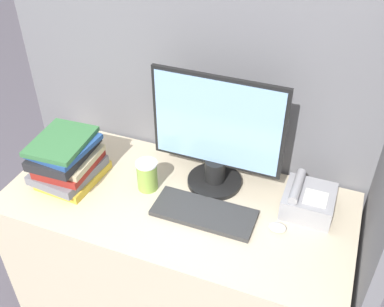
{
  "coord_description": "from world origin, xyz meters",
  "views": [
    {
      "loc": [
        0.53,
        -0.88,
        1.98
      ],
      "look_at": [
        0.05,
        0.35,
        0.97
      ],
      "focal_mm": 42.0,
      "sensor_mm": 36.0,
      "label": 1
    }
  ],
  "objects_px": {
    "book_stack": "(68,160)",
    "desk_telephone": "(308,200)",
    "monitor": "(216,138)",
    "coffee_cup": "(147,175)",
    "mouse": "(277,227)",
    "keyboard": "(204,213)"
  },
  "relations": [
    {
      "from": "monitor",
      "to": "desk_telephone",
      "type": "distance_m",
      "value": 0.43
    },
    {
      "from": "mouse",
      "to": "desk_telephone",
      "type": "xyz_separation_m",
      "value": [
        0.08,
        0.15,
        0.03
      ]
    },
    {
      "from": "mouse",
      "to": "coffee_cup",
      "type": "relative_size",
      "value": 0.5
    },
    {
      "from": "coffee_cup",
      "to": "book_stack",
      "type": "relative_size",
      "value": 0.44
    },
    {
      "from": "mouse",
      "to": "book_stack",
      "type": "distance_m",
      "value": 0.88
    },
    {
      "from": "monitor",
      "to": "coffee_cup",
      "type": "bearing_deg",
      "value": -152.23
    },
    {
      "from": "keyboard",
      "to": "desk_telephone",
      "type": "bearing_deg",
      "value": 25.38
    },
    {
      "from": "book_stack",
      "to": "desk_telephone",
      "type": "height_order",
      "value": "book_stack"
    },
    {
      "from": "coffee_cup",
      "to": "desk_telephone",
      "type": "height_order",
      "value": "coffee_cup"
    },
    {
      "from": "coffee_cup",
      "to": "desk_telephone",
      "type": "bearing_deg",
      "value": 9.63
    },
    {
      "from": "keyboard",
      "to": "book_stack",
      "type": "height_order",
      "value": "book_stack"
    },
    {
      "from": "mouse",
      "to": "book_stack",
      "type": "xyz_separation_m",
      "value": [
        -0.87,
        -0.03,
        0.09
      ]
    },
    {
      "from": "coffee_cup",
      "to": "desk_telephone",
      "type": "relative_size",
      "value": 0.68
    },
    {
      "from": "keyboard",
      "to": "book_stack",
      "type": "xyz_separation_m",
      "value": [
        -0.59,
        -0.01,
        0.09
      ]
    },
    {
      "from": "monitor",
      "to": "keyboard",
      "type": "bearing_deg",
      "value": -83.07
    },
    {
      "from": "book_stack",
      "to": "desk_telephone",
      "type": "distance_m",
      "value": 0.97
    },
    {
      "from": "monitor",
      "to": "keyboard",
      "type": "distance_m",
      "value": 0.29
    },
    {
      "from": "book_stack",
      "to": "desk_telephone",
      "type": "relative_size",
      "value": 1.54
    },
    {
      "from": "monitor",
      "to": "coffee_cup",
      "type": "height_order",
      "value": "monitor"
    },
    {
      "from": "keyboard",
      "to": "monitor",
      "type": "bearing_deg",
      "value": 96.93
    },
    {
      "from": "coffee_cup",
      "to": "desk_telephone",
      "type": "xyz_separation_m",
      "value": [
        0.63,
        0.11,
        -0.02
      ]
    },
    {
      "from": "monitor",
      "to": "mouse",
      "type": "distance_m",
      "value": 0.41
    }
  ]
}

